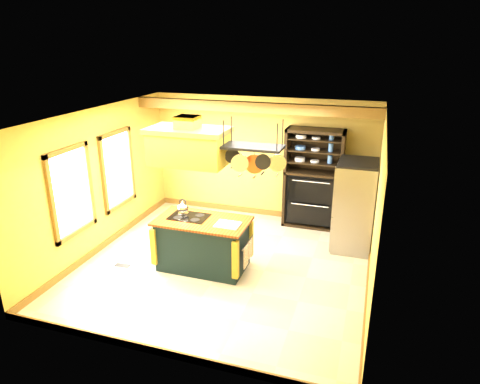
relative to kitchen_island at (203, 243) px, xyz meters
The scene contains 15 objects.
floor 0.61m from the kitchen_island, 30.75° to the left, with size 5.00×5.00×0.00m, color beige.
ceiling 2.26m from the kitchen_island, 30.75° to the left, with size 5.00×5.00×0.00m, color white.
wall_back 2.86m from the kitchen_island, 82.90° to the left, with size 5.00×0.02×2.70m, color gold.
wall_front 2.49m from the kitchen_island, 81.68° to the right, with size 5.00×0.02×2.70m, color gold.
wall_left 2.34m from the kitchen_island, behind, with size 0.02×5.00×2.70m, color gold.
wall_right 2.98m from the kitchen_island, ahead, with size 0.02×5.00×2.70m, color gold.
ceiling_beam 2.87m from the kitchen_island, 79.96° to the left, with size 5.00×0.15×0.20m, color olive.
window_near 2.40m from the kitchen_island, 164.26° to the right, with size 0.06×1.06×1.56m.
window_far 2.46m from the kitchen_island, 159.40° to the left, with size 0.06×1.06×1.56m.
kitchen_island is the anchor object (origin of this frame).
range_hood 1.77m from the kitchen_island, behind, with size 1.32×0.75×0.80m.
pot_rack 1.93m from the kitchen_island, ahead, with size 1.01×0.47×0.88m.
refrigerator 2.95m from the kitchen_island, 33.41° to the left, with size 0.74×0.87×1.70m.
hutch 2.93m from the kitchen_island, 58.12° to the left, with size 1.20×0.55×2.13m.
floor_register 1.54m from the kitchen_island, 163.78° to the right, with size 0.28×0.12×0.01m, color black.
Camera 1 is at (2.36, -6.44, 3.86)m, focal length 32.00 mm.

